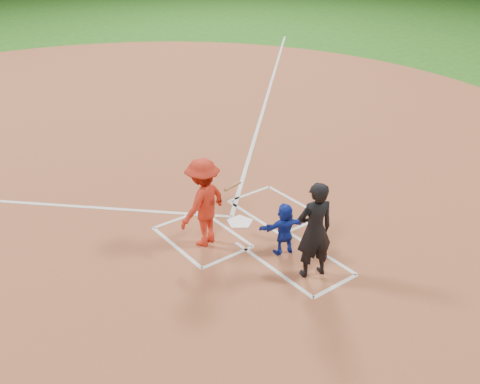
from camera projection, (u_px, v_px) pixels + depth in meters
ground at (240, 223)px, 11.44m from camera, size 120.00×120.00×0.00m
home_plate_dirt at (116, 140)px, 15.67m from camera, size 28.00×28.00×0.01m
home_plate at (240, 222)px, 11.43m from camera, size 0.60×0.60×0.02m
catcher at (284, 229)px, 10.18m from camera, size 1.03×0.57×1.05m
umpire at (315, 230)px, 9.36m from camera, size 0.78×0.62×1.86m
chalk_markings at (127, 147)px, 15.16m from camera, size 28.35×17.32×0.01m
batter_at_plate at (203, 203)px, 10.31m from camera, size 1.62×0.98×1.81m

